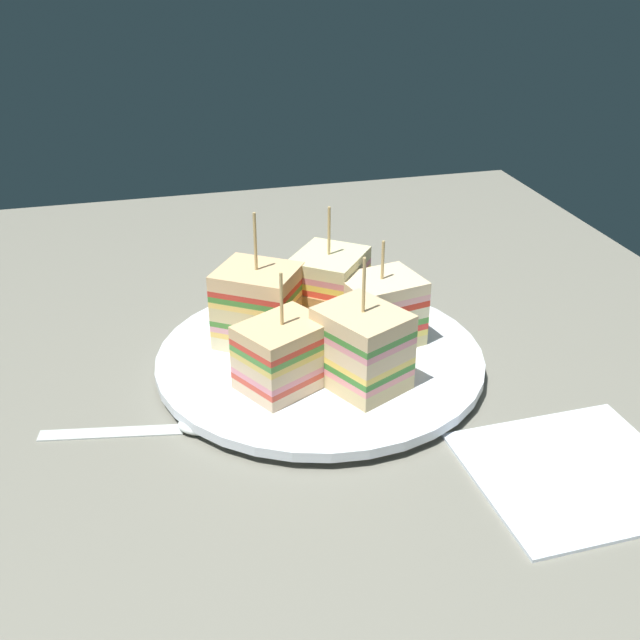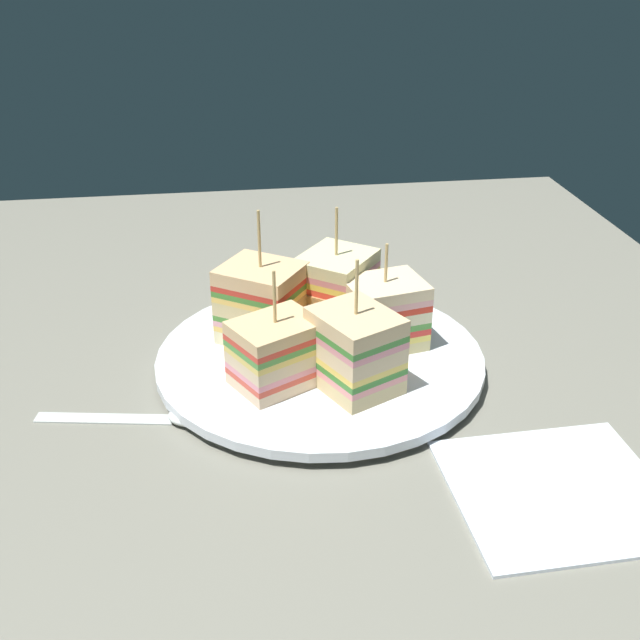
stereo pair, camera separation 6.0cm
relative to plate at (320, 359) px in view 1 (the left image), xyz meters
The scene contains 10 objects.
ground_plane 1.75cm from the plate, ahead, with size 93.19×77.73×1.80cm, color slate.
plate is the anchor object (origin of this frame).
sandwich_wedge_0 6.29cm from the plate, 79.71° to the right, with size 6.04×6.99×8.69cm.
sandwich_wedge_1 6.51cm from the plate, 22.16° to the right, with size 8.02×7.85×10.37cm.
sandwich_wedge_2 6.52cm from the plate, 52.70° to the left, with size 7.81×8.03×11.04cm.
sandwich_wedge_3 6.19cm from the plate, 135.58° to the left, with size 7.02×7.61×9.12cm.
sandwich_wedge_4 6.42cm from the plate, 160.01° to the right, with size 7.70×7.18×10.13cm.
chip_pile 2.11cm from the plate, 59.62° to the left, with size 6.61×8.01×2.74cm.
spoon 12.95cm from the plate, 116.06° to the left, with size 4.15×13.40×1.00cm.
napkin 21.30cm from the plate, 143.16° to the right, with size 12.43×13.34×0.50cm, color white.
Camera 1 is at (-51.59, 13.35, 32.31)cm, focal length 43.43 mm.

